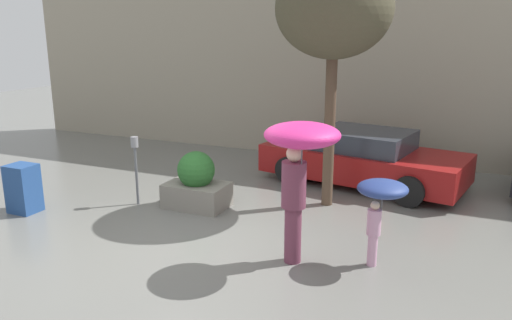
% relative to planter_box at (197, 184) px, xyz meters
% --- Properties ---
extents(ground_plane, '(40.00, 40.00, 0.00)m').
position_rel_planter_box_xyz_m(ground_plane, '(0.69, -1.60, -0.46)').
color(ground_plane, slate).
extents(building_facade, '(18.00, 0.30, 6.00)m').
position_rel_planter_box_xyz_m(building_facade, '(0.69, 4.90, 2.54)').
color(building_facade, '#9E937F').
rests_on(building_facade, ground).
extents(planter_box, '(1.16, 0.78, 1.09)m').
position_rel_planter_box_xyz_m(planter_box, '(0.00, 0.00, 0.00)').
color(planter_box, gray).
rests_on(planter_box, ground).
extents(person_adult, '(1.04, 1.04, 2.08)m').
position_rel_planter_box_xyz_m(person_adult, '(2.55, -1.54, 1.17)').
color(person_adult, brown).
rests_on(person_adult, ground).
extents(person_child, '(0.70, 0.70, 1.26)m').
position_rel_planter_box_xyz_m(person_child, '(3.60, -1.11, 0.57)').
color(person_child, '#D199B7').
rests_on(person_child, ground).
extents(parked_car_near, '(4.54, 2.62, 1.19)m').
position_rel_planter_box_xyz_m(parked_car_near, '(2.56, 2.79, 0.10)').
color(parked_car_near, maroon).
rests_on(parked_car_near, ground).
extents(street_tree, '(2.08, 2.08, 4.53)m').
position_rel_planter_box_xyz_m(street_tree, '(2.23, 1.13, 3.15)').
color(street_tree, brown).
rests_on(street_tree, ground).
extents(parking_meter, '(0.14, 0.14, 1.33)m').
position_rel_planter_box_xyz_m(parking_meter, '(-1.13, -0.32, 0.49)').
color(parking_meter, '#595B60').
rests_on(parking_meter, ground).
extents(newspaper_box, '(0.50, 0.44, 0.90)m').
position_rel_planter_box_xyz_m(newspaper_box, '(-2.79, -1.51, -0.01)').
color(newspaper_box, navy).
rests_on(newspaper_box, ground).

